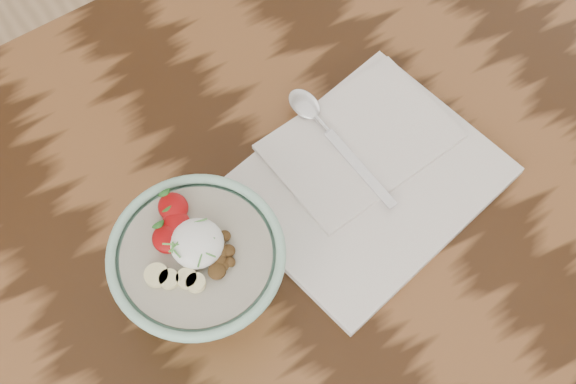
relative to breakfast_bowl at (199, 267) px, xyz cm
name	(u,v)px	position (x,y,z in cm)	size (l,w,h in cm)	color
table	(294,297)	(9.25, -3.49, -15.23)	(160.00, 90.00, 75.00)	black
breakfast_bowl	(199,267)	(0.00, 0.00, 0.00)	(17.40, 17.40, 11.83)	#93C6AE
napkin	(365,173)	(22.11, 1.54, -5.21)	(31.58, 27.21, 1.73)	white
spoon	(318,120)	(21.16, 9.66, -3.79)	(3.37, 18.76, 0.98)	silver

